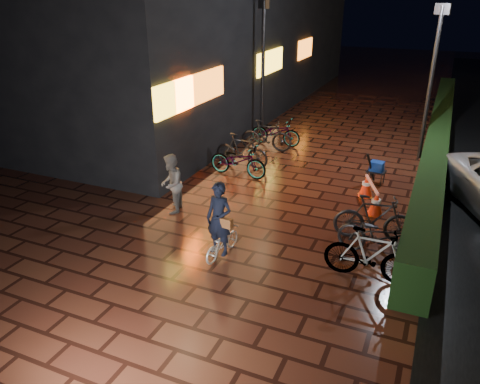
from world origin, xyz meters
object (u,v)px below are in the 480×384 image
at_px(bystander_person, 171,184).
at_px(cyclist, 220,230).
at_px(traffic_barrier, 371,194).
at_px(cart_assembly, 376,167).

bearing_deg(bystander_person, cyclist, 35.52).
height_order(bystander_person, traffic_barrier, bystander_person).
bearing_deg(cyclist, bystander_person, 144.68).
bearing_deg(cyclist, traffic_barrier, 57.72).
height_order(cyclist, cart_assembly, cyclist).
bearing_deg(bystander_person, cart_assembly, 113.14).
bearing_deg(traffic_barrier, cyclist, -122.28).
bearing_deg(traffic_barrier, cart_assembly, 94.60).
xyz_separation_m(bystander_person, cart_assembly, (4.50, 4.09, -0.28)).
xyz_separation_m(cyclist, cart_assembly, (2.38, 5.59, -0.14)).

